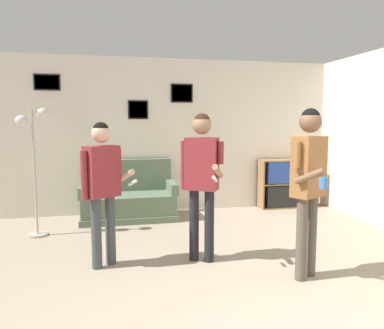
{
  "coord_description": "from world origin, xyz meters",
  "views": [
    {
      "loc": [
        -1.17,
        -2.09,
        1.6
      ],
      "look_at": [
        -0.23,
        2.24,
        1.09
      ],
      "focal_mm": 35.0,
      "sensor_mm": 36.0,
      "label": 1
    }
  ],
  "objects_px": {
    "bookshelf": "(288,184)",
    "bottle_on_floor": "(93,223)",
    "person_player_foreground_left": "(102,180)",
    "couch": "(129,200)",
    "floor_lamp": "(34,149)",
    "person_player_foreground_center": "(202,171)",
    "person_watcher_holding_cup": "(309,175)"
  },
  "relations": [
    {
      "from": "person_player_foreground_left",
      "to": "person_player_foreground_center",
      "type": "relative_size",
      "value": 0.94
    },
    {
      "from": "bottle_on_floor",
      "to": "person_player_foreground_center",
      "type": "bearing_deg",
      "value": -49.73
    },
    {
      "from": "couch",
      "to": "bookshelf",
      "type": "bearing_deg",
      "value": 3.66
    },
    {
      "from": "bookshelf",
      "to": "person_watcher_holding_cup",
      "type": "height_order",
      "value": "person_watcher_holding_cup"
    },
    {
      "from": "bookshelf",
      "to": "person_watcher_holding_cup",
      "type": "xyz_separation_m",
      "value": [
        -1.29,
        -3.01,
        0.62
      ]
    },
    {
      "from": "couch",
      "to": "bottle_on_floor",
      "type": "distance_m",
      "value": 0.86
    },
    {
      "from": "bookshelf",
      "to": "person_watcher_holding_cup",
      "type": "relative_size",
      "value": 0.63
    },
    {
      "from": "person_watcher_holding_cup",
      "to": "person_player_foreground_center",
      "type": "bearing_deg",
      "value": 143.61
    },
    {
      "from": "person_watcher_holding_cup",
      "to": "bottle_on_floor",
      "type": "xyz_separation_m",
      "value": [
        -2.21,
        2.2,
        -0.96
      ]
    },
    {
      "from": "person_watcher_holding_cup",
      "to": "bottle_on_floor",
      "type": "distance_m",
      "value": 3.26
    },
    {
      "from": "floor_lamp",
      "to": "person_player_foreground_center",
      "type": "relative_size",
      "value": 1.06
    },
    {
      "from": "floor_lamp",
      "to": "person_watcher_holding_cup",
      "type": "xyz_separation_m",
      "value": [
        2.98,
        -2.11,
        -0.16
      ]
    },
    {
      "from": "person_player_foreground_center",
      "to": "bottle_on_floor",
      "type": "bearing_deg",
      "value": 130.27
    },
    {
      "from": "person_player_foreground_center",
      "to": "person_watcher_holding_cup",
      "type": "distance_m",
      "value": 1.16
    },
    {
      "from": "couch",
      "to": "floor_lamp",
      "type": "height_order",
      "value": "floor_lamp"
    },
    {
      "from": "bookshelf",
      "to": "person_player_foreground_left",
      "type": "xyz_separation_m",
      "value": [
        -3.33,
        -2.25,
        0.52
      ]
    },
    {
      "from": "bookshelf",
      "to": "bottle_on_floor",
      "type": "relative_size",
      "value": 3.94
    },
    {
      "from": "person_player_foreground_left",
      "to": "bottle_on_floor",
      "type": "relative_size",
      "value": 5.75
    },
    {
      "from": "couch",
      "to": "floor_lamp",
      "type": "distance_m",
      "value": 1.75
    },
    {
      "from": "person_player_foreground_center",
      "to": "person_watcher_holding_cup",
      "type": "height_order",
      "value": "person_watcher_holding_cup"
    },
    {
      "from": "bookshelf",
      "to": "bottle_on_floor",
      "type": "xyz_separation_m",
      "value": [
        -3.51,
        -0.82,
        -0.34
      ]
    },
    {
      "from": "bookshelf",
      "to": "person_watcher_holding_cup",
      "type": "distance_m",
      "value": 3.34
    },
    {
      "from": "couch",
      "to": "person_player_foreground_left",
      "type": "xyz_separation_m",
      "value": [
        -0.37,
        -2.06,
        0.67
      ]
    },
    {
      "from": "floor_lamp",
      "to": "person_player_foreground_left",
      "type": "height_order",
      "value": "floor_lamp"
    },
    {
      "from": "floor_lamp",
      "to": "bottle_on_floor",
      "type": "relative_size",
      "value": 6.44
    },
    {
      "from": "bookshelf",
      "to": "person_player_foreground_left",
      "type": "bearing_deg",
      "value": -145.93
    },
    {
      "from": "bookshelf",
      "to": "person_player_foreground_center",
      "type": "xyz_separation_m",
      "value": [
        -2.23,
        -2.32,
        0.6
      ]
    },
    {
      "from": "bookshelf",
      "to": "person_player_foreground_center",
      "type": "distance_m",
      "value": 3.27
    },
    {
      "from": "bookshelf",
      "to": "bottle_on_floor",
      "type": "distance_m",
      "value": 3.62
    },
    {
      "from": "couch",
      "to": "person_player_foreground_left",
      "type": "height_order",
      "value": "person_player_foreground_left"
    },
    {
      "from": "bookshelf",
      "to": "bottle_on_floor",
      "type": "height_order",
      "value": "bookshelf"
    },
    {
      "from": "bookshelf",
      "to": "couch",
      "type": "bearing_deg",
      "value": -176.34
    }
  ]
}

